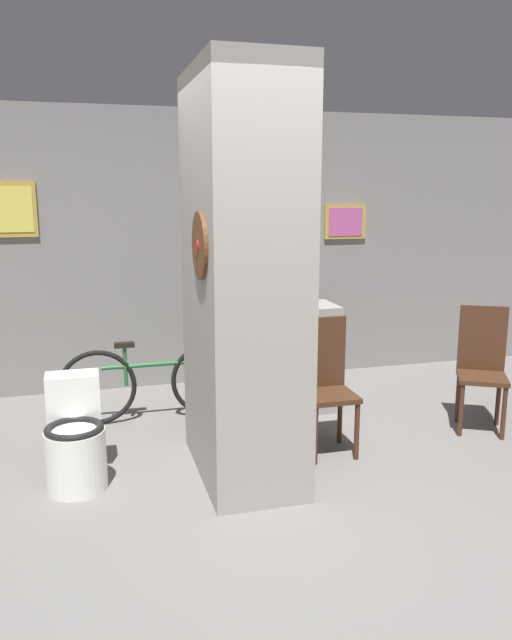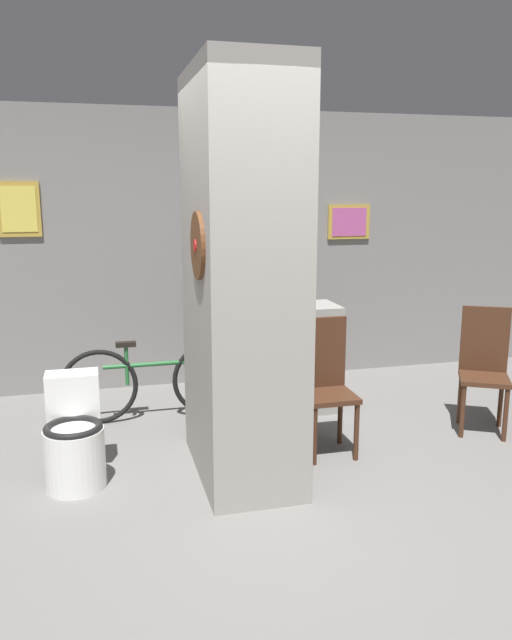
{
  "view_description": "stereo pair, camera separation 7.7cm",
  "coord_description": "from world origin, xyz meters",
  "px_view_note": "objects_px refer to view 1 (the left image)",
  "views": [
    {
      "loc": [
        -1.05,
        -3.26,
        1.88
      ],
      "look_at": [
        0.12,
        0.97,
        0.95
      ],
      "focal_mm": 35.0,
      "sensor_mm": 36.0,
      "label": 1
    },
    {
      "loc": [
        -0.98,
        -3.28,
        1.88
      ],
      "look_at": [
        0.12,
        0.97,
        0.95
      ],
      "focal_mm": 35.0,
      "sensor_mm": 36.0,
      "label": 2
    }
  ],
  "objects_px": {
    "chair_by_doorway": "(482,364)",
    "bicycle": "(154,381)",
    "toilet": "(75,441)",
    "chair_near_pillar": "(325,381)",
    "bottle_tall": "(248,296)"
  },
  "relations": [
    {
      "from": "toilet",
      "to": "chair_near_pillar",
      "type": "distance_m",
      "value": 1.76
    },
    {
      "from": "toilet",
      "to": "chair_near_pillar",
      "type": "height_order",
      "value": "chair_near_pillar"
    },
    {
      "from": "chair_near_pillar",
      "to": "chair_by_doorway",
      "type": "distance_m",
      "value": 1.35
    },
    {
      "from": "chair_near_pillar",
      "to": "bottle_tall",
      "type": "distance_m",
      "value": 1.0
    },
    {
      "from": "bicycle",
      "to": "toilet",
      "type": "bearing_deg",
      "value": -121.01
    },
    {
      "from": "toilet",
      "to": "chair_near_pillar",
      "type": "xyz_separation_m",
      "value": [
        1.75,
        0.1,
        0.23
      ]
    },
    {
      "from": "toilet",
      "to": "bicycle",
      "type": "relative_size",
      "value": 0.45
    },
    {
      "from": "chair_near_pillar",
      "to": "chair_by_doorway",
      "type": "relative_size",
      "value": 1.0
    },
    {
      "from": "chair_near_pillar",
      "to": "bottle_tall",
      "type": "bearing_deg",
      "value": 115.53
    },
    {
      "from": "toilet",
      "to": "bottle_tall",
      "type": "height_order",
      "value": "bottle_tall"
    },
    {
      "from": "bicycle",
      "to": "bottle_tall",
      "type": "height_order",
      "value": "bottle_tall"
    },
    {
      "from": "chair_near_pillar",
      "to": "bicycle",
      "type": "bearing_deg",
      "value": 140.86
    },
    {
      "from": "chair_by_doorway",
      "to": "bicycle",
      "type": "height_order",
      "value": "chair_by_doorway"
    },
    {
      "from": "toilet",
      "to": "bicycle",
      "type": "bearing_deg",
      "value": 58.99
    },
    {
      "from": "chair_by_doorway",
      "to": "bicycle",
      "type": "xyz_separation_m",
      "value": [
        -2.48,
        0.86,
        -0.19
      ]
    }
  ]
}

